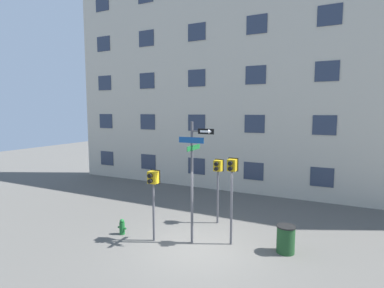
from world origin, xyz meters
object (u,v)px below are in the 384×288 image
Objects in this scene: fire_hydrant at (122,227)px; trash_bin at (286,239)px; pedestrian_signal_across at (218,173)px; street_sign_pole at (194,172)px; pedestrian_signal_left at (153,185)px; pedestrian_signal_right at (232,179)px.

trash_bin reaches higher than fire_hydrant.
street_sign_pole is at bearing -91.66° from pedestrian_signal_across.
pedestrian_signal_across reaches higher than pedestrian_signal_left.
pedestrian_signal_right reaches higher than fire_hydrant.
fire_hydrant is (-2.70, -0.48, -2.22)m from street_sign_pole.
pedestrian_signal_across is at bearing 43.16° from fire_hydrant.
fire_hydrant is at bearing -168.52° from trash_bin.
pedestrian_signal_across is at bearing 124.49° from pedestrian_signal_right.
pedestrian_signal_right is at bearing -55.51° from pedestrian_signal_across.
pedestrian_signal_right is at bearing 19.56° from pedestrian_signal_left.
trash_bin is (1.77, 0.19, -1.84)m from pedestrian_signal_right.
pedestrian_signal_across is (0.06, 2.11, -0.44)m from street_sign_pole.
pedestrian_signal_left is 2.90m from pedestrian_signal_across.
pedestrian_signal_across is 2.94× the size of trash_bin.
pedestrian_signal_left is at bearing -162.59° from street_sign_pole.
pedestrian_signal_left is 4.31× the size of fire_hydrant.
fire_hydrant is (-2.76, -2.59, -1.78)m from pedestrian_signal_across.
street_sign_pole is 1.67× the size of pedestrian_signal_left.
pedestrian_signal_left is 2.18m from fire_hydrant.
street_sign_pole is 1.60× the size of pedestrian_signal_across.
street_sign_pole is 1.50m from pedestrian_signal_left.
street_sign_pole is 4.71× the size of trash_bin.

